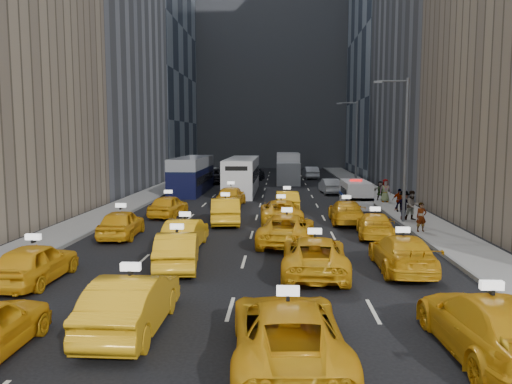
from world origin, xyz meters
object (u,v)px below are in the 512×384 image
(pedestrian_0, at_px, (421,217))
(box_truck, at_px, (288,168))
(taxi_3, at_px, (489,325))
(taxi_1, at_px, (132,303))
(nypd_van, at_px, (356,194))
(taxi_2, at_px, (288,331))
(city_bus, at_px, (242,175))
(double_decker, at_px, (192,175))

(pedestrian_0, bearing_deg, box_truck, 93.15)
(taxi_3, height_order, box_truck, box_truck)
(taxi_1, height_order, nypd_van, nypd_van)
(taxi_2, distance_m, city_bus, 36.84)
(taxi_3, height_order, nypd_van, nypd_van)
(taxi_1, distance_m, city_bus, 34.83)
(box_truck, bearing_deg, nypd_van, -77.84)
(taxi_3, relative_size, pedestrian_0, 3.37)
(double_decker, relative_size, city_bus, 0.89)
(taxi_1, distance_m, double_decker, 35.16)
(taxi_2, relative_size, double_decker, 0.49)
(taxi_1, xyz_separation_m, city_bus, (0.47, 34.82, 0.85))
(taxi_1, distance_m, taxi_3, 9.43)
(taxi_2, bearing_deg, box_truck, -94.49)
(taxi_1, bearing_deg, box_truck, -96.04)
(taxi_2, bearing_deg, nypd_van, -105.38)
(taxi_3, distance_m, city_bus, 37.13)
(taxi_2, distance_m, pedestrian_0, 18.09)
(city_bus, relative_size, pedestrian_0, 7.96)
(city_bus, distance_m, box_truck, 10.99)
(taxi_2, height_order, city_bus, city_bus)
(pedestrian_0, bearing_deg, city_bus, 109.93)
(nypd_van, xyz_separation_m, double_decker, (-14.47, 9.44, 0.71))
(taxi_1, bearing_deg, nypd_van, -111.10)
(box_truck, bearing_deg, taxi_2, -93.09)
(taxi_1, bearing_deg, pedestrian_0, -129.18)
(box_truck, bearing_deg, city_bus, -117.02)
(taxi_1, height_order, taxi_2, taxi_1)
(taxi_3, relative_size, box_truck, 0.71)
(taxi_2, bearing_deg, city_bus, -87.54)
(taxi_3, height_order, double_decker, double_decker)
(city_bus, bearing_deg, pedestrian_0, -58.93)
(taxi_3, xyz_separation_m, pedestrian_0, (2.71, 15.78, 0.17))
(nypd_van, bearing_deg, box_truck, 107.10)
(taxi_1, height_order, box_truck, box_truck)
(taxi_1, height_order, pedestrian_0, pedestrian_0)
(pedestrian_0, bearing_deg, taxi_3, -109.55)
(taxi_1, bearing_deg, taxi_2, 157.86)
(taxi_2, height_order, taxi_3, taxi_3)
(taxi_3, relative_size, city_bus, 0.42)
(taxi_3, bearing_deg, city_bus, -78.82)
(double_decker, height_order, city_bus, double_decker)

